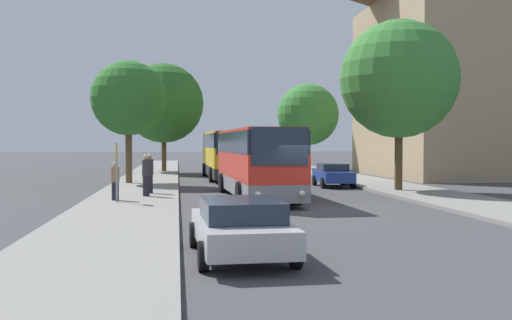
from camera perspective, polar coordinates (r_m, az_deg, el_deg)
ground_plane at (r=23.35m, az=5.05°, el=-4.71°), size 300.00×300.00×0.00m
sidewalk_left at (r=22.87m, az=-12.40°, el=-4.69°), size 4.00×120.00×0.15m
sidewalk_right at (r=25.77m, az=20.46°, el=-4.04°), size 4.00×120.00×0.15m
building_right_background at (r=50.76m, az=22.10°, el=8.95°), size 18.75×15.53×18.27m
bus_front at (r=27.93m, az=-0.01°, el=-0.13°), size 2.99×11.20×3.20m
bus_middle at (r=42.66m, az=-2.98°, el=0.57°), size 2.89×11.97×3.33m
parked_car_left_curb at (r=13.58m, az=-1.50°, el=-6.30°), size 2.23×4.68×1.32m
parked_car_right_near at (r=35.40m, az=7.34°, el=-1.37°), size 2.02×4.01×1.36m
bus_stop_sign at (r=25.06m, az=-13.13°, el=-0.52°), size 0.08×0.45×2.42m
pedestrian_waiting_near at (r=29.34m, az=-10.10°, el=-1.25°), size 0.36×0.36×1.88m
pedestrian_waiting_far at (r=27.72m, az=-10.43°, el=-1.41°), size 0.36×0.36×1.90m
pedestrian_walking_back at (r=26.02m, az=-13.27°, el=-1.95°), size 0.36×0.36×1.63m
tree_left_near at (r=51.76m, az=-8.78°, el=5.37°), size 6.78×6.78×9.20m
tree_left_far at (r=37.25m, az=-12.05°, el=5.77°), size 4.55×4.55×7.42m
tree_right_near at (r=31.94m, az=13.47°, el=7.49°), size 6.08×6.08×8.76m
tree_right_mid at (r=57.65m, az=4.97°, el=4.33°), size 5.89×5.89×8.09m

